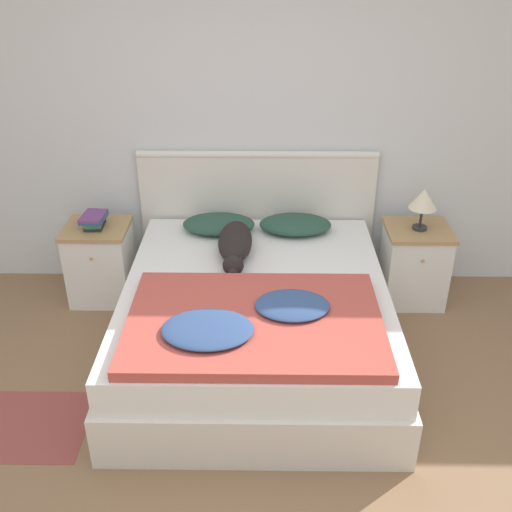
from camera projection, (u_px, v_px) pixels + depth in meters
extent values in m
plane|color=#896647|center=(236.00, 474.00, 3.22)|extent=(16.00, 16.00, 0.00)
cube|color=silver|center=(245.00, 127.00, 4.47)|extent=(9.00, 0.06, 2.55)
cube|color=silver|center=(256.00, 334.00, 4.04)|extent=(1.75, 2.01, 0.34)
cube|color=white|center=(256.00, 299.00, 3.91)|extent=(1.69, 1.95, 0.23)
cube|color=silver|center=(257.00, 220.00, 4.76)|extent=(1.83, 0.04, 1.08)
cylinder|color=silver|center=(257.00, 155.00, 4.50)|extent=(1.83, 0.06, 0.06)
cube|color=white|center=(101.00, 264.00, 4.63)|extent=(0.46, 0.41, 0.59)
cube|color=tan|center=(96.00, 228.00, 4.48)|extent=(0.48, 0.44, 0.03)
sphere|color=tan|center=(91.00, 259.00, 4.37)|extent=(0.02, 0.02, 0.02)
cube|color=white|center=(414.00, 266.00, 4.60)|extent=(0.46, 0.41, 0.59)
cube|color=tan|center=(419.00, 230.00, 4.46)|extent=(0.48, 0.44, 0.03)
sphere|color=tan|center=(423.00, 261.00, 4.34)|extent=(0.02, 0.02, 0.02)
ellipsoid|color=#284C3D|center=(219.00, 224.00, 4.51)|extent=(0.54, 0.35, 0.11)
ellipsoid|color=#284C3D|center=(295.00, 224.00, 4.50)|extent=(0.54, 0.35, 0.11)
cube|color=#BC4C42|center=(255.00, 322.00, 3.43)|extent=(1.46, 0.99, 0.06)
ellipsoid|color=#334C7F|center=(208.00, 329.00, 3.28)|extent=(0.51, 0.40, 0.06)
ellipsoid|color=#334C7F|center=(292.00, 305.00, 3.49)|extent=(0.44, 0.35, 0.05)
ellipsoid|color=black|center=(235.00, 241.00, 4.20)|extent=(0.24, 0.57, 0.17)
sphere|color=black|center=(233.00, 265.00, 3.94)|extent=(0.14, 0.14, 0.14)
ellipsoid|color=black|center=(233.00, 271.00, 3.89)|extent=(0.06, 0.08, 0.06)
cone|color=black|center=(227.00, 258.00, 3.92)|extent=(0.04, 0.04, 0.05)
cone|color=black|center=(239.00, 258.00, 3.92)|extent=(0.04, 0.04, 0.05)
ellipsoid|color=black|center=(241.00, 232.00, 4.44)|extent=(0.16, 0.25, 0.06)
cube|color=#232328|center=(95.00, 225.00, 4.47)|extent=(0.14, 0.20, 0.03)
cube|color=#337547|center=(94.00, 222.00, 4.45)|extent=(0.14, 0.19, 0.03)
cube|color=#285689|center=(94.00, 218.00, 4.44)|extent=(0.18, 0.23, 0.02)
cube|color=#703D7F|center=(93.00, 216.00, 4.43)|extent=(0.18, 0.24, 0.02)
cylinder|color=#2D2D33|center=(420.00, 228.00, 4.44)|extent=(0.11, 0.11, 0.02)
cylinder|color=#2D2D33|center=(421.00, 217.00, 4.40)|extent=(0.02, 0.02, 0.15)
cone|color=beige|center=(424.00, 199.00, 4.33)|extent=(0.21, 0.21, 0.15)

